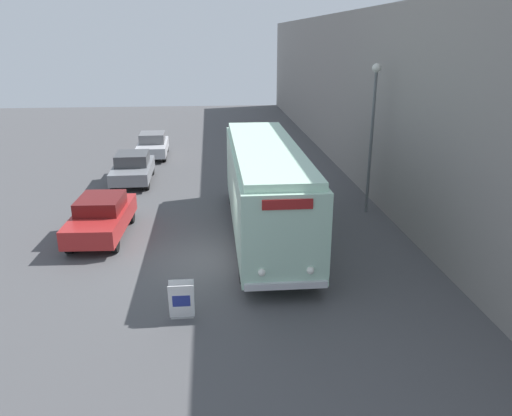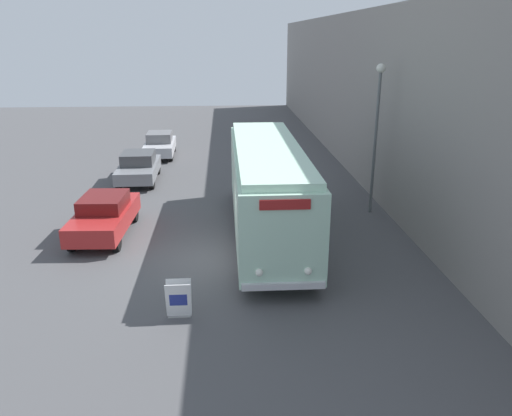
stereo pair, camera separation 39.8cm
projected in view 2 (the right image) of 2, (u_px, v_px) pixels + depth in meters
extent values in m
plane|color=#4C4C4F|center=(217.00, 260.00, 16.96)|extent=(80.00, 80.00, 0.00)
cube|color=gray|center=(362.00, 98.00, 25.47)|extent=(0.30, 60.00, 8.48)
cylinder|color=black|center=(243.00, 268.00, 15.30)|extent=(0.28, 0.95, 0.95)
cylinder|color=black|center=(313.00, 266.00, 15.43)|extent=(0.28, 0.95, 0.95)
cylinder|color=black|center=(236.00, 193.00, 22.58)|extent=(0.28, 0.95, 0.95)
cylinder|color=black|center=(284.00, 192.00, 22.72)|extent=(0.28, 0.95, 0.95)
cube|color=#B2DBC1|center=(267.00, 188.00, 18.56)|extent=(2.49, 10.52, 2.77)
cube|color=silver|center=(268.00, 149.00, 18.07)|extent=(2.29, 10.10, 0.24)
cube|color=silver|center=(284.00, 286.00, 13.95)|extent=(2.36, 0.12, 0.20)
sphere|color=white|center=(259.00, 272.00, 13.79)|extent=(0.22, 0.22, 0.22)
sphere|color=white|center=(308.00, 271.00, 13.88)|extent=(0.22, 0.22, 0.22)
cube|color=maroon|center=(285.00, 205.00, 13.20)|extent=(1.37, 0.06, 0.28)
cube|color=gray|center=(180.00, 316.00, 13.59)|extent=(0.61, 0.22, 0.01)
cube|color=white|center=(178.00, 301.00, 13.34)|extent=(0.68, 0.21, 1.04)
cube|color=white|center=(179.00, 297.00, 13.51)|extent=(0.68, 0.21, 1.04)
cube|color=navy|center=(178.00, 300.00, 13.31)|extent=(0.47, 0.07, 0.36)
cylinder|color=#595E60|center=(375.00, 145.00, 20.63)|extent=(0.12, 0.12, 5.92)
sphere|color=silver|center=(381.00, 68.00, 19.63)|extent=(0.36, 0.36, 0.36)
cylinder|color=black|center=(72.00, 242.00, 17.59)|extent=(0.22, 0.70, 0.70)
cylinder|color=black|center=(117.00, 241.00, 17.62)|extent=(0.22, 0.70, 0.70)
cylinder|color=black|center=(96.00, 213.00, 20.40)|extent=(0.22, 0.70, 0.70)
cylinder|color=black|center=(134.00, 213.00, 20.42)|extent=(0.22, 0.70, 0.70)
cube|color=#A52323|center=(104.00, 218.00, 18.90)|extent=(2.04, 4.45, 0.68)
cube|color=#5B1313|center=(104.00, 202.00, 18.81)|extent=(1.65, 2.03, 0.51)
cylinder|color=black|center=(119.00, 183.00, 24.66)|extent=(0.22, 0.68, 0.68)
cylinder|color=black|center=(152.00, 182.00, 24.79)|extent=(0.22, 0.68, 0.68)
cylinder|color=black|center=(128.00, 169.00, 27.35)|extent=(0.22, 0.68, 0.68)
cylinder|color=black|center=(158.00, 168.00, 27.48)|extent=(0.22, 0.68, 0.68)
cube|color=slate|center=(139.00, 170.00, 25.97)|extent=(1.97, 4.30, 0.60)
cube|color=#3F4043|center=(138.00, 158.00, 25.88)|extent=(1.64, 1.95, 0.59)
cylinder|color=black|center=(146.00, 157.00, 30.18)|extent=(0.22, 0.62, 0.62)
cylinder|color=black|center=(171.00, 156.00, 30.31)|extent=(0.22, 0.62, 0.62)
cylinder|color=black|center=(151.00, 147.00, 32.70)|extent=(0.22, 0.62, 0.62)
cylinder|color=black|center=(174.00, 147.00, 32.83)|extent=(0.22, 0.62, 0.62)
cube|color=#B7B7BC|center=(160.00, 147.00, 31.40)|extent=(1.87, 4.12, 0.62)
cube|color=slate|center=(160.00, 137.00, 31.30)|extent=(1.55, 1.87, 0.58)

